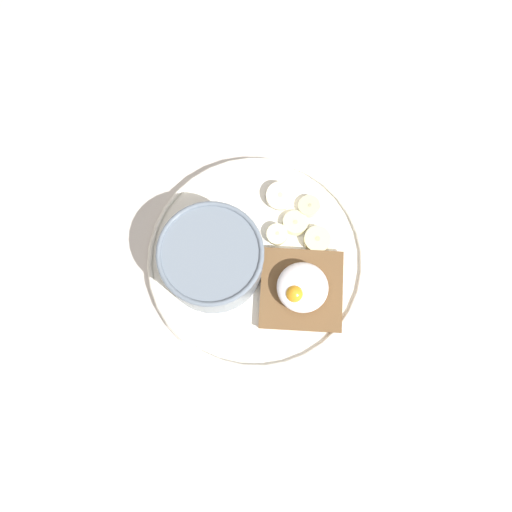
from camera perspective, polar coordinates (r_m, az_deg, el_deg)
ground_plane at (r=72.64cm, az=0.00°, el=-0.71°), size 120.00×120.00×2.00cm
plate at (r=70.89cm, az=0.00°, el=-0.40°), size 27.10×27.10×1.60cm
oatmeal_bowl at (r=67.40cm, az=-4.42°, el=-0.29°), size 12.32×12.32×6.75cm
toast_slice at (r=69.44cm, az=4.55°, el=-3.42°), size 10.60×10.60×1.28cm
poached_egg at (r=67.48cm, az=4.61°, el=-3.20°), size 6.14×6.08×3.20cm
banana_slice_front at (r=71.49cm, az=3.94°, el=3.32°), size 3.57×3.64×1.30cm
banana_slice_left at (r=72.29cm, az=2.42°, el=5.99°), size 4.64×4.72×1.65cm
banana_slice_back at (r=72.23cm, az=5.36°, el=4.97°), size 3.65×3.58×1.38cm
banana_slice_right at (r=70.84cm, az=2.14°, el=2.16°), size 3.75×3.77×1.45cm
banana_slice_inner at (r=71.03cm, az=6.13°, el=1.61°), size 3.74×3.71×1.35cm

